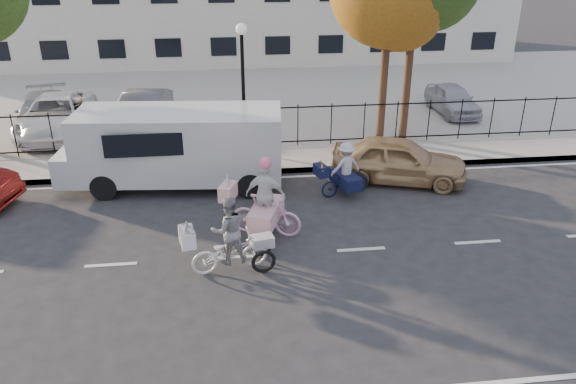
{
  "coord_description": "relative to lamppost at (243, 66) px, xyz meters",
  "views": [
    {
      "loc": [
        -0.2,
        -11.63,
        7.06
      ],
      "look_at": [
        1.33,
        1.2,
        1.1
      ],
      "focal_mm": 35.0,
      "sensor_mm": 36.0,
      "label": 1
    }
  ],
  "objects": [
    {
      "name": "lot_car_c",
      "position": [
        -3.74,
        2.81,
        -2.25
      ],
      "size": [
        2.04,
        4.49,
        1.43
      ],
      "primitive_type": "imported",
      "rotation": [
        0.0,
        0.0,
        -0.13
      ],
      "color": "#4F5257",
      "rests_on": "parking_lot"
    },
    {
      "name": "road_markings",
      "position": [
        -0.5,
        -6.8,
        -3.11
      ],
      "size": [
        60.0,
        9.52,
        0.01
      ],
      "primitive_type": null,
      "color": "silver",
      "rests_on": "ground"
    },
    {
      "name": "iron_fence",
      "position": [
        -0.5,
        0.4,
        -2.21
      ],
      "size": [
        58.0,
        0.06,
        1.5
      ],
      "primitive_type": null,
      "color": "black",
      "rests_on": "sidewalk"
    },
    {
      "name": "gold_sedan",
      "position": [
        4.61,
        -2.81,
        -2.41
      ],
      "size": [
        4.46,
        2.87,
        1.41
      ],
      "primitive_type": "imported",
      "rotation": [
        0.0,
        0.0,
        1.26
      ],
      "color": "tan",
      "rests_on": "ground"
    },
    {
      "name": "lamppost",
      "position": [
        0.0,
        0.0,
        0.0
      ],
      "size": [
        0.36,
        0.36,
        4.33
      ],
      "color": "black",
      "rests_on": "sidewalk"
    },
    {
      "name": "curb",
      "position": [
        -0.5,
        -1.75,
        -3.04
      ],
      "size": [
        60.0,
        0.1,
        0.15
      ],
      "primitive_type": "cube",
      "color": "#A8A399",
      "rests_on": "ground"
    },
    {
      "name": "bull_bike",
      "position": [
        2.75,
        -3.61,
        -2.46
      ],
      "size": [
        1.81,
        1.27,
        1.63
      ],
      "rotation": [
        0.0,
        0.0,
        1.86
      ],
      "color": "#101338",
      "rests_on": "ground"
    },
    {
      "name": "pedestrian",
      "position": [
        -4.5,
        0.0,
        -2.0
      ],
      "size": [
        0.84,
        0.75,
        1.92
      ],
      "primitive_type": "imported",
      "rotation": [
        0.0,
        0.0,
        3.68
      ],
      "color": "black",
      "rests_on": "sidewalk"
    },
    {
      "name": "unicorn_bike",
      "position": [
        0.22,
        -5.74,
        -2.33
      ],
      "size": [
        2.15,
        1.56,
        2.13
      ],
      "rotation": [
        0.0,
        0.0,
        1.22
      ],
      "color": "#FFC2DB",
      "rests_on": "ground"
    },
    {
      "name": "building",
      "position": [
        -0.5,
        18.2,
        -0.11
      ],
      "size": [
        34.0,
        10.0,
        6.0
      ],
      "primitive_type": "cube",
      "color": "silver",
      "rests_on": "ground"
    },
    {
      "name": "ground",
      "position": [
        -0.5,
        -6.8,
        -3.11
      ],
      "size": [
        120.0,
        120.0,
        0.0
      ],
      "primitive_type": "plane",
      "color": "#333334"
    },
    {
      "name": "lot_car_a",
      "position": [
        -7.61,
        3.41,
        -2.31
      ],
      "size": [
        2.49,
        4.71,
        1.3
      ],
      "primitive_type": "imported",
      "rotation": [
        0.0,
        0.0,
        0.15
      ],
      "color": "#9A9CA1",
      "rests_on": "parking_lot"
    },
    {
      "name": "lot_car_b",
      "position": [
        -6.95,
        2.82,
        -2.26
      ],
      "size": [
        2.47,
        5.11,
        1.4
      ],
      "primitive_type": "imported",
      "rotation": [
        0.0,
        0.0,
        0.03
      ],
      "color": "white",
      "rests_on": "parking_lot"
    },
    {
      "name": "zebra_trike",
      "position": [
        -0.71,
        -7.33,
        -2.4
      ],
      "size": [
        2.16,
        1.1,
        1.85
      ],
      "rotation": [
        0.0,
        0.0,
        1.77
      ],
      "color": "white",
      "rests_on": "ground"
    },
    {
      "name": "white_van",
      "position": [
        -2.16,
        -2.3,
        -1.82
      ],
      "size": [
        6.78,
        2.79,
        2.35
      ],
      "rotation": [
        0.0,
        0.0,
        -0.09
      ],
      "color": "white",
      "rests_on": "ground"
    },
    {
      "name": "lot_car_d",
      "position": [
        8.88,
        3.57,
        -2.36
      ],
      "size": [
        1.49,
        3.54,
        1.2
      ],
      "primitive_type": "imported",
      "rotation": [
        0.0,
        0.0,
        0.02
      ],
      "color": "#B3B4BB",
      "rests_on": "parking_lot"
    },
    {
      "name": "parking_lot",
      "position": [
        -0.5,
        8.2,
        -3.04
      ],
      "size": [
        60.0,
        15.6,
        0.15
      ],
      "primitive_type": "cube",
      "color": "#A8A399",
      "rests_on": "ground"
    },
    {
      "name": "sidewalk",
      "position": [
        -0.5,
        -0.7,
        -3.04
      ],
      "size": [
        60.0,
        2.2,
        0.15
      ],
      "primitive_type": "cube",
      "color": "#A8A399",
      "rests_on": "ground"
    },
    {
      "name": "street_sign",
      "position": [
        -2.35,
        0.0,
        -1.7
      ],
      "size": [
        0.85,
        0.06,
        1.8
      ],
      "color": "black",
      "rests_on": "sidewalk"
    }
  ]
}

